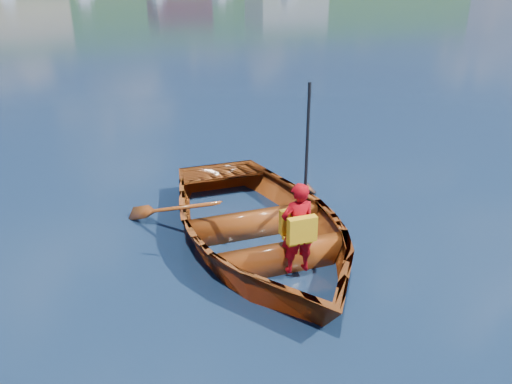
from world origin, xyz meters
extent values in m
plane|color=#102944|center=(0.00, 0.00, 0.00)|extent=(600.00, 600.00, 0.00)
imported|color=brown|center=(-1.24, -0.92, 0.30)|extent=(3.45, 4.61, 0.91)
imported|color=#A2050E|center=(-1.15, -1.83, 0.66)|extent=(0.43, 0.30, 1.12)
cube|color=gold|center=(-1.16, -1.95, 0.70)|extent=(0.35, 0.13, 0.30)
cube|color=gold|center=(-1.14, -1.71, 0.70)|extent=(0.35, 0.11, 0.30)
cube|color=gold|center=(-1.15, -1.83, 0.52)|extent=(0.32, 0.24, 0.05)
cylinder|color=black|center=(-0.99, -1.69, 1.19)|extent=(0.04, 0.04, 2.19)
camera|label=1|loc=(-3.67, -6.29, 3.28)|focal=35.00mm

